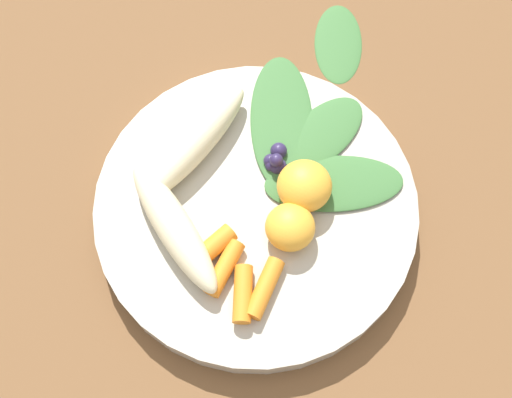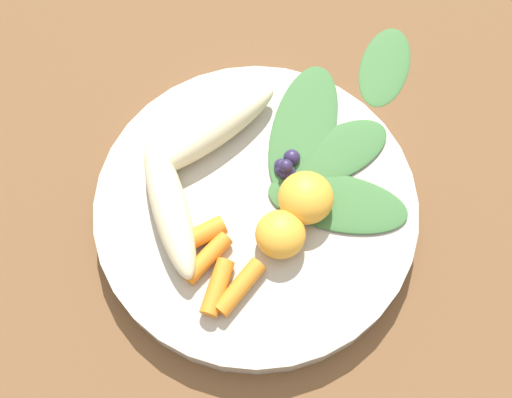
# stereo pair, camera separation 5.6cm
# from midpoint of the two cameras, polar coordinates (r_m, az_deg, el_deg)

# --- Properties ---
(ground_plane) EXTENTS (2.40, 2.40, 0.00)m
(ground_plane) POSITION_cam_midpoint_polar(r_m,az_deg,el_deg) (0.59, -2.68, -1.69)
(ground_plane) COLOR brown
(bowl) EXTENTS (0.28, 0.28, 0.03)m
(bowl) POSITION_cam_midpoint_polar(r_m,az_deg,el_deg) (0.58, -2.74, -1.22)
(bowl) COLOR #B2AD9E
(bowl) RESTS_ON ground_plane
(banana_peeled_left) EXTENTS (0.11, 0.12, 0.03)m
(banana_peeled_left) POSITION_cam_midpoint_polar(r_m,az_deg,el_deg) (0.55, -9.98, -2.72)
(banana_peeled_left) COLOR beige
(banana_peeled_left) RESTS_ON bowl
(banana_peeled_right) EXTENTS (0.09, 0.13, 0.03)m
(banana_peeled_right) POSITION_cam_midpoint_polar(r_m,az_deg,el_deg) (0.58, -7.92, 4.64)
(banana_peeled_right) COLOR beige
(banana_peeled_right) RESTS_ON bowl
(orange_segment_near) EXTENTS (0.05, 0.05, 0.04)m
(orange_segment_near) POSITION_cam_midpoint_polar(r_m,az_deg,el_deg) (0.56, 1.35, 0.80)
(orange_segment_near) COLOR #F4A833
(orange_segment_near) RESTS_ON bowl
(orange_segment_far) EXTENTS (0.04, 0.04, 0.03)m
(orange_segment_far) POSITION_cam_midpoint_polar(r_m,az_deg,el_deg) (0.54, 0.05, -2.80)
(orange_segment_far) COLOR #F4A833
(orange_segment_far) RESTS_ON bowl
(carrot_front) EXTENTS (0.04, 0.05, 0.02)m
(carrot_front) POSITION_cam_midpoint_polar(r_m,az_deg,el_deg) (0.55, -6.91, -4.70)
(carrot_front) COLOR orange
(carrot_front) RESTS_ON bowl
(carrot_mid_left) EXTENTS (0.03, 0.05, 0.01)m
(carrot_mid_left) POSITION_cam_midpoint_polar(r_m,az_deg,el_deg) (0.54, -5.72, -6.33)
(carrot_mid_left) COLOR orange
(carrot_mid_left) RESTS_ON bowl
(carrot_mid_right) EXTENTS (0.02, 0.05, 0.02)m
(carrot_mid_right) POSITION_cam_midpoint_polar(r_m,az_deg,el_deg) (0.54, -4.59, -8.50)
(carrot_mid_right) COLOR orange
(carrot_mid_right) RESTS_ON bowl
(carrot_rear) EXTENTS (0.03, 0.05, 0.01)m
(carrot_rear) POSITION_cam_midpoint_polar(r_m,az_deg,el_deg) (0.54, -2.25, -8.09)
(carrot_rear) COLOR orange
(carrot_rear) RESTS_ON bowl
(blueberry_pile) EXTENTS (0.03, 0.04, 0.02)m
(blueberry_pile) POSITION_cam_midpoint_polar(r_m,az_deg,el_deg) (0.58, -0.81, 2.73)
(blueberry_pile) COLOR #2D234C
(blueberry_pile) RESTS_ON bowl
(coconut_shred_patch) EXTENTS (0.04, 0.04, 0.00)m
(coconut_shred_patch) POSITION_cam_midpoint_polar(r_m,az_deg,el_deg) (0.59, 0.39, 4.17)
(coconut_shred_patch) COLOR white
(coconut_shred_patch) RESTS_ON bowl
(kale_leaf_left) EXTENTS (0.13, 0.07, 0.01)m
(kale_leaf_left) POSITION_cam_midpoint_polar(r_m,az_deg,el_deg) (0.57, 4.01, 1.03)
(kale_leaf_left) COLOR #3D7038
(kale_leaf_left) RESTS_ON bowl
(kale_leaf_right) EXTENTS (0.10, 0.11, 0.01)m
(kale_leaf_right) POSITION_cam_midpoint_polar(r_m,az_deg,el_deg) (0.60, 3.10, 5.34)
(kale_leaf_right) COLOR #3D7038
(kale_leaf_right) RESTS_ON bowl
(kale_leaf_rear) EXTENTS (0.08, 0.14, 0.01)m
(kale_leaf_rear) POSITION_cam_midpoint_polar(r_m,az_deg,el_deg) (0.60, -0.44, 6.48)
(kale_leaf_rear) COLOR #3D7038
(kale_leaf_rear) RESTS_ON bowl
(kale_leaf_stray) EXTENTS (0.06, 0.10, 0.01)m
(kale_leaf_stray) POSITION_cam_midpoint_polar(r_m,az_deg,el_deg) (0.68, 4.78, 13.09)
(kale_leaf_stray) COLOR #3D7038
(kale_leaf_stray) RESTS_ON ground_plane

